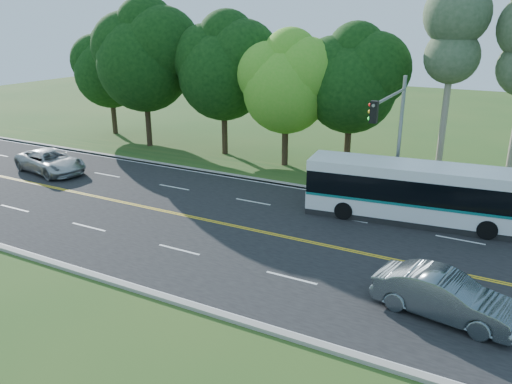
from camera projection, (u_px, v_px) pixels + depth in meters
The scene contains 12 objects.
ground at pixel (229, 225), 25.01m from camera, with size 120.00×120.00×0.00m, color #254E1A.
road at pixel (229, 225), 25.01m from camera, with size 60.00×14.00×0.02m, color black.
curb_north at pixel (288, 184), 30.95m from camera, with size 60.00×0.30×0.15m, color #9B968C.
curb_south at pixel (133, 288), 19.02m from camera, with size 60.00×0.30×0.15m, color #9B968C.
grass_verge at pixel (300, 177), 32.51m from camera, with size 60.00×4.00×0.10m, color #254E1A.
lane_markings at pixel (227, 224), 25.04m from camera, with size 57.60×13.82×0.00m.
tree_row at pixel (253, 65), 35.21m from camera, with size 44.70×9.10×13.84m.
bougainvillea_hedge at pixel (410, 187), 28.40m from camera, with size 9.50×2.25×1.50m.
traffic_signal at pixel (393, 126), 25.12m from camera, with size 0.42×6.10×7.00m.
transit_bus at pixel (420, 194), 25.00m from camera, with size 11.46×3.70×2.95m.
sedan at pixel (444, 296), 17.09m from camera, with size 1.67×4.78×1.58m, color slate.
suv at pixel (51, 161), 33.30m from camera, with size 2.53×5.49×1.53m, color #AAADAE.
Camera 1 is at (12.01, -19.75, 9.78)m, focal length 35.00 mm.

